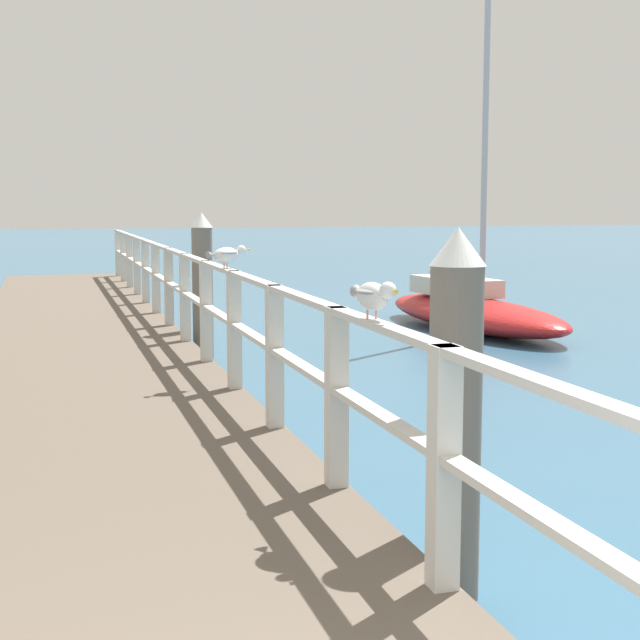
{
  "coord_description": "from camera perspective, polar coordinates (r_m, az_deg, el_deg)",
  "views": [
    {
      "loc": [
        -0.42,
        -1.31,
        2.1
      ],
      "look_at": [
        1.82,
        6.31,
        1.11
      ],
      "focal_mm": 52.6,
      "sensor_mm": 36.0,
      "label": 1
    }
  ],
  "objects": [
    {
      "name": "pier_deck",
      "position": [
        12.58,
        -14.27,
        -1.83
      ],
      "size": [
        2.64,
        22.23,
        0.39
      ],
      "primitive_type": "cube",
      "color": "brown",
      "rests_on": "ground_plane"
    },
    {
      "name": "pier_railing",
      "position": [
        12.58,
        -8.74,
        2.28
      ],
      "size": [
        0.12,
        20.75,
        1.1
      ],
      "color": "beige",
      "rests_on": "pier_deck"
    },
    {
      "name": "dock_piling_near",
      "position": [
        4.98,
        8.22,
        -5.71
      ],
      "size": [
        0.29,
        0.29,
        1.98
      ],
      "color": "#6B6056",
      "rests_on": "ground_plane"
    },
    {
      "name": "dock_piling_far",
      "position": [
        12.81,
        -7.16,
        2.11
      ],
      "size": [
        0.29,
        0.29,
        1.98
      ],
      "color": "#6B6056",
      "rests_on": "ground_plane"
    },
    {
      "name": "seagull_foreground",
      "position": [
        4.95,
        3.26,
        1.55
      ],
      "size": [
        0.2,
        0.48,
        0.21
      ],
      "rotation": [
        0.0,
        0.0,
        3.26
      ],
      "color": "white",
      "rests_on": "pier_railing"
    },
    {
      "name": "seagull_background",
      "position": [
        8.99,
        -5.68,
        4.01
      ],
      "size": [
        0.45,
        0.25,
        0.21
      ],
      "rotation": [
        0.0,
        0.0,
        5.12
      ],
      "color": "white",
      "rests_on": "pier_railing"
    },
    {
      "name": "boat_0",
      "position": [
        15.87,
        9.21,
        0.67
      ],
      "size": [
        2.03,
        5.06,
        6.0
      ],
      "rotation": [
        0.0,
        0.0,
        3.25
      ],
      "color": "red",
      "rests_on": "ground_plane"
    }
  ]
}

